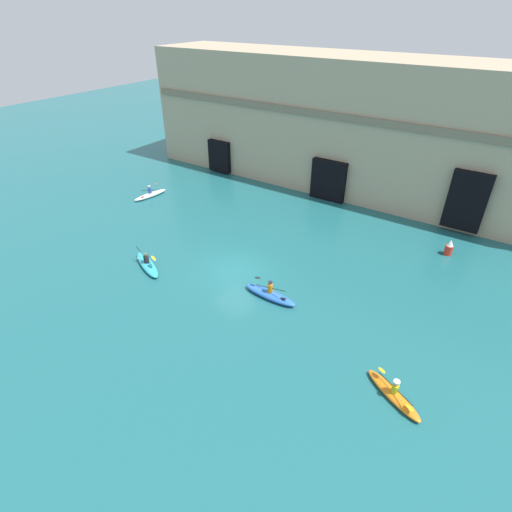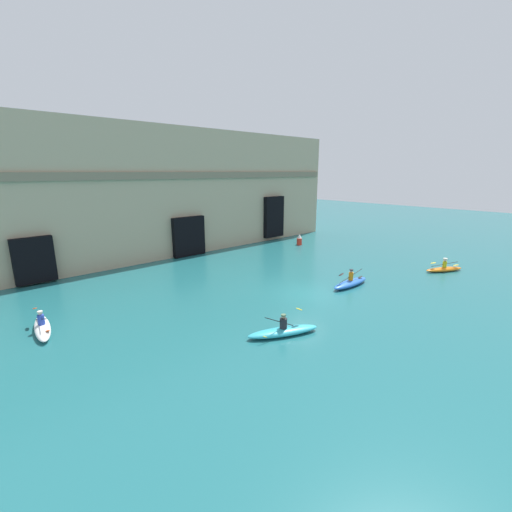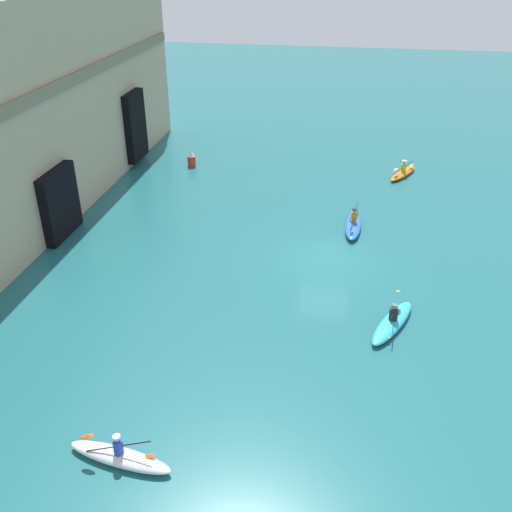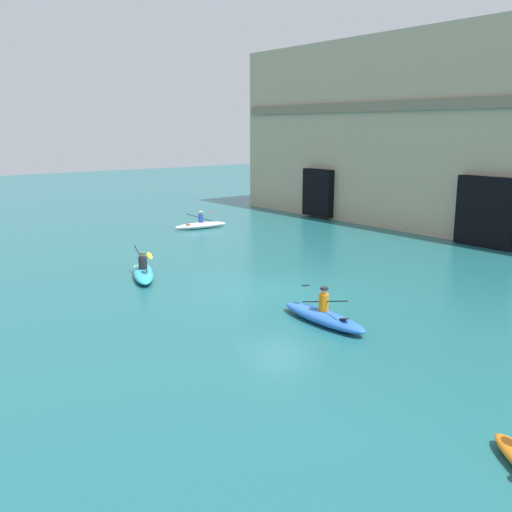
% 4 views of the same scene
% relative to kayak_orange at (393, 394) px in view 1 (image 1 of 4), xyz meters
% --- Properties ---
extents(ground_plane, '(120.00, 120.00, 0.00)m').
position_rel_kayak_orange_xyz_m(ground_plane, '(-11.49, 4.06, -0.21)').
color(ground_plane, '#1E6066').
extents(cliff_bluff, '(37.80, 7.78, 11.02)m').
position_rel_kayak_orange_xyz_m(cliff_bluff, '(-11.78, 21.14, 5.28)').
color(cliff_bluff, tan).
rests_on(cliff_bluff, ground).
extents(kayak_orange, '(3.02, 2.05, 1.03)m').
position_rel_kayak_orange_xyz_m(kayak_orange, '(0.00, 0.00, 0.00)').
color(kayak_orange, orange).
rests_on(kayak_orange, ground).
extents(kayak_cyan, '(3.43, 2.11, 1.19)m').
position_rel_kayak_orange_xyz_m(kayak_cyan, '(-16.47, 1.17, 0.00)').
color(kayak_cyan, '#33B2C6').
rests_on(kayak_cyan, ground).
extents(kayak_white, '(1.14, 3.30, 1.03)m').
position_rel_kayak_orange_xyz_m(kayak_white, '(-24.52, 9.10, 0.01)').
color(kayak_white, white).
rests_on(kayak_white, ground).
extents(kayak_blue, '(3.40, 0.88, 1.14)m').
position_rel_kayak_orange_xyz_m(kayak_blue, '(-8.15, 2.90, 0.03)').
color(kayak_blue, blue).
rests_on(kayak_blue, ground).
extents(marker_buoy, '(0.53, 0.53, 1.12)m').
position_rel_kayak_orange_xyz_m(marker_buoy, '(-0.61, 13.66, 0.31)').
color(marker_buoy, red).
rests_on(marker_buoy, ground).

